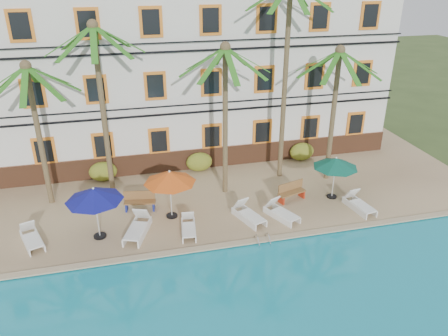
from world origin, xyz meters
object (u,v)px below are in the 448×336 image
object	(u,v)px
lounger_c	(188,227)
pool_ladder	(262,242)
palm_e	(335,96)
palm_c	(225,100)
lounger_f	(359,204)
palm_d	(286,60)
bench_left	(140,201)
umbrella_red	(170,177)
palm_a	(35,115)
lounger_d	(248,214)
palm_b	(100,90)
lounger_e	(281,212)
lounger_a	(32,238)
umbrella_green	(336,163)
bench_right	(291,191)
lounger_b	(138,228)
umbrella_blue	(94,195)

from	to	relation	value
lounger_c	pool_ladder	world-z (taller)	lounger_c
palm_e	pool_ladder	size ratio (longest dim) A/B	9.72
palm_c	lounger_f	world-z (taller)	palm_c
palm_d	bench_left	size ratio (longest dim) A/B	6.60
umbrella_red	lounger_c	xyz separation A→B (m)	(0.55, -1.49, -1.79)
palm_a	lounger_d	bearing A→B (deg)	-23.17
palm_b	lounger_e	xyz separation A→B (m)	(7.62, -4.16, -5.22)
palm_e	lounger_d	xyz separation A→B (m)	(-5.46, -3.15, -4.40)
umbrella_red	lounger_f	size ratio (longest dim) A/B	1.24
palm_a	lounger_e	size ratio (longest dim) A/B	3.59
palm_b	lounger_a	world-z (taller)	palm_b
umbrella_green	bench_right	world-z (taller)	umbrella_green
lounger_e	pool_ladder	bearing A→B (deg)	-131.03
lounger_f	bench_left	bearing A→B (deg)	166.22
palm_d	lounger_a	xyz separation A→B (m)	(-12.52, -3.71, -6.15)
palm_e	palm_a	bearing A→B (deg)	177.10
lounger_f	lounger_d	bearing A→B (deg)	176.25
lounger_b	bench_left	distance (m)	2.15
umbrella_green	lounger_a	world-z (taller)	umbrella_green
lounger_b	lounger_c	distance (m)	2.22
palm_d	palm_e	size ratio (longest dim) A/B	1.42
lounger_c	lounger_e	distance (m)	4.42
palm_e	lounger_e	xyz separation A→B (m)	(-3.92, -3.33, -4.41)
palm_b	lounger_f	distance (m)	13.40
palm_b	lounger_a	xyz separation A→B (m)	(-3.40, -3.63, -5.23)
palm_c	bench_right	size ratio (longest dim) A/B	4.86
palm_b	lounger_d	world-z (taller)	palm_b
palm_c	pool_ladder	size ratio (longest dim) A/B	10.27
umbrella_blue	lounger_b	world-z (taller)	umbrella_blue
palm_c	lounger_c	xyz separation A→B (m)	(-2.50, -3.33, -4.67)
palm_b	lounger_b	distance (m)	6.60
lounger_e	palm_d	bearing A→B (deg)	70.53
palm_b	lounger_d	bearing A→B (deg)	-33.22
palm_c	umbrella_red	distance (m)	4.57
palm_d	bench_left	world-z (taller)	palm_d
lounger_a	lounger_c	bearing A→B (deg)	-6.18
lounger_b	lounger_c	world-z (taller)	lounger_b
bench_left	umbrella_green	bearing A→B (deg)	-6.64
lounger_d	umbrella_red	bearing A→B (deg)	161.81
palm_a	lounger_a	distance (m)	5.59
bench_left	palm_e	bearing A→B (deg)	5.49
bench_right	pool_ladder	distance (m)	4.10
lounger_a	palm_a	bearing A→B (deg)	83.48
palm_a	umbrella_red	xyz separation A→B (m)	(5.66, -2.76, -2.53)
lounger_b	lounger_e	size ratio (longest dim) A/B	1.12
palm_e	bench_left	xyz separation A→B (m)	(-10.26, -0.99, -4.22)
bench_left	pool_ladder	bearing A→B (deg)	-39.56
umbrella_green	bench_left	world-z (taller)	umbrella_green
pool_ladder	umbrella_green	bearing A→B (deg)	31.89
palm_d	bench_right	bearing A→B (deg)	-98.87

